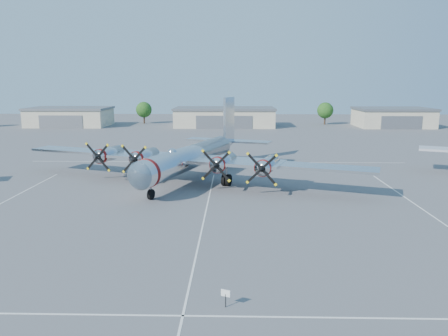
{
  "coord_description": "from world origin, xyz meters",
  "views": [
    {
      "loc": [
        2.82,
        -44.06,
        12.78
      ],
      "look_at": [
        1.67,
        4.05,
        3.2
      ],
      "focal_mm": 35.0,
      "sensor_mm": 36.0,
      "label": 1
    }
  ],
  "objects_px": {
    "hangar_east": "(393,117)",
    "info_placard": "(226,295)",
    "hangar_center": "(225,117)",
    "tree_east": "(325,110)",
    "hangar_west": "(70,117)",
    "tree_west": "(144,110)",
    "main_bomber_b29": "(193,179)"
  },
  "relations": [
    {
      "from": "hangar_east",
      "to": "info_placard",
      "type": "xyz_separation_m",
      "value": [
        -45.64,
        -102.95,
        -1.96
      ]
    },
    {
      "from": "hangar_center",
      "to": "info_placard",
      "type": "distance_m",
      "value": 102.99
    },
    {
      "from": "tree_east",
      "to": "hangar_west",
      "type": "bearing_deg",
      "value": -175.4
    },
    {
      "from": "hangar_east",
      "to": "hangar_west",
      "type": "bearing_deg",
      "value": -180.0
    },
    {
      "from": "hangar_west",
      "to": "tree_west",
      "type": "relative_size",
      "value": 3.4
    },
    {
      "from": "hangar_east",
      "to": "tree_west",
      "type": "height_order",
      "value": "tree_west"
    },
    {
      "from": "main_bomber_b29",
      "to": "info_placard",
      "type": "relative_size",
      "value": 43.4
    },
    {
      "from": "hangar_east",
      "to": "info_placard",
      "type": "relative_size",
      "value": 19.13
    },
    {
      "from": "main_bomber_b29",
      "to": "hangar_east",
      "type": "bearing_deg",
      "value": 73.57
    },
    {
      "from": "hangar_center",
      "to": "tree_east",
      "type": "bearing_deg",
      "value": 11.38
    },
    {
      "from": "hangar_east",
      "to": "main_bomber_b29",
      "type": "relative_size",
      "value": 0.44
    },
    {
      "from": "hangar_center",
      "to": "tree_west",
      "type": "xyz_separation_m",
      "value": [
        -25.0,
        8.04,
        1.51
      ]
    },
    {
      "from": "tree_west",
      "to": "main_bomber_b29",
      "type": "xyz_separation_m",
      "value": [
        22.37,
        -77.52,
        -4.22
      ]
    },
    {
      "from": "tree_west",
      "to": "main_bomber_b29",
      "type": "bearing_deg",
      "value": -73.9
    },
    {
      "from": "hangar_center",
      "to": "info_placard",
      "type": "xyz_separation_m",
      "value": [
        2.36,
        -102.95,
        -1.95
      ]
    },
    {
      "from": "tree_west",
      "to": "info_placard",
      "type": "height_order",
      "value": "tree_west"
    },
    {
      "from": "info_placard",
      "to": "main_bomber_b29",
      "type": "bearing_deg",
      "value": 120.41
    },
    {
      "from": "hangar_center",
      "to": "hangar_east",
      "type": "xyz_separation_m",
      "value": [
        48.0,
        0.0,
        0.0
      ]
    },
    {
      "from": "hangar_east",
      "to": "info_placard",
      "type": "bearing_deg",
      "value": -113.91
    },
    {
      "from": "tree_west",
      "to": "tree_east",
      "type": "xyz_separation_m",
      "value": [
        55.0,
        -2.0,
        0.0
      ]
    },
    {
      "from": "tree_west",
      "to": "main_bomber_b29",
      "type": "distance_m",
      "value": 80.79
    },
    {
      "from": "hangar_west",
      "to": "main_bomber_b29",
      "type": "xyz_separation_m",
      "value": [
        42.37,
        -69.48,
        -2.71
      ]
    },
    {
      "from": "info_placard",
      "to": "hangar_center",
      "type": "bearing_deg",
      "value": 113.24
    },
    {
      "from": "hangar_west",
      "to": "tree_west",
      "type": "height_order",
      "value": "tree_west"
    },
    {
      "from": "hangar_west",
      "to": "tree_east",
      "type": "xyz_separation_m",
      "value": [
        75.0,
        6.04,
        1.51
      ]
    },
    {
      "from": "main_bomber_b29",
      "to": "tree_east",
      "type": "bearing_deg",
      "value": 86.28
    },
    {
      "from": "tree_east",
      "to": "main_bomber_b29",
      "type": "bearing_deg",
      "value": -113.37
    },
    {
      "from": "hangar_west",
      "to": "tree_east",
      "type": "bearing_deg",
      "value": 4.6
    },
    {
      "from": "hangar_east",
      "to": "tree_west",
      "type": "bearing_deg",
      "value": 173.72
    },
    {
      "from": "hangar_west",
      "to": "main_bomber_b29",
      "type": "height_order",
      "value": "hangar_west"
    },
    {
      "from": "tree_west",
      "to": "info_placard",
      "type": "bearing_deg",
      "value": -76.15
    },
    {
      "from": "tree_west",
      "to": "main_bomber_b29",
      "type": "height_order",
      "value": "tree_west"
    }
  ]
}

